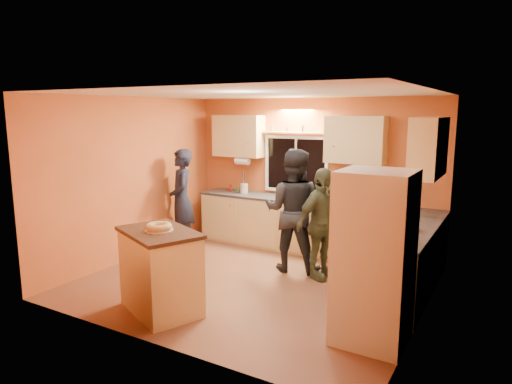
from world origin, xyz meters
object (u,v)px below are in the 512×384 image
Objects in this scene: person_left at (182,199)px; person_right at (321,224)px; refrigerator at (374,258)px; person_center at (293,210)px; island at (161,271)px.

person_right is (2.63, -0.13, -0.07)m from person_left.
refrigerator reaches higher than person_left.
person_left is 0.95× the size of person_center.
island is at bearing 59.55° from person_center.
island is 0.67× the size of person_center.
person_center is at bearing 98.07° from person_right.
person_left reaches higher than island.
person_left is at bearing 157.35° from refrigerator.
person_center reaches higher than person_right.
person_right is (-1.16, 1.45, -0.10)m from refrigerator.
person_center reaches higher than island.
person_left is 2.13m from person_center.
refrigerator is 0.98× the size of person_center.
refrigerator is at bearing 36.78° from island.
island is 0.70× the size of person_left.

